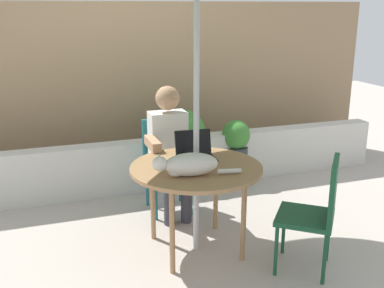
{
  "coord_description": "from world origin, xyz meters",
  "views": [
    {
      "loc": [
        -1.13,
        -3.19,
        1.9
      ],
      "look_at": [
        0.0,
        0.1,
        0.86
      ],
      "focal_mm": 43.31,
      "sensor_mm": 36.0,
      "label": 1
    }
  ],
  "objects_px": {
    "chair_occupied": "(166,157)",
    "cat": "(188,165)",
    "chair_empty": "(318,207)",
    "laptop": "(195,150)",
    "patio_table": "(196,173)",
    "potted_plant_near_fence": "(182,142)",
    "person_seated": "(170,145)",
    "potted_plant_by_chair": "(236,149)"
  },
  "relations": [
    {
      "from": "chair_occupied",
      "to": "cat",
      "type": "height_order",
      "value": "cat"
    },
    {
      "from": "chair_empty",
      "to": "laptop",
      "type": "xyz_separation_m",
      "value": [
        -0.67,
        0.79,
        0.27
      ]
    },
    {
      "from": "chair_occupied",
      "to": "patio_table",
      "type": "bearing_deg",
      "value": -90.0
    },
    {
      "from": "patio_table",
      "to": "cat",
      "type": "relative_size",
      "value": 1.59
    },
    {
      "from": "chair_occupied",
      "to": "chair_empty",
      "type": "height_order",
      "value": "same"
    },
    {
      "from": "potted_plant_near_fence",
      "to": "cat",
      "type": "bearing_deg",
      "value": -106.18
    },
    {
      "from": "chair_occupied",
      "to": "potted_plant_near_fence",
      "type": "height_order",
      "value": "chair_occupied"
    },
    {
      "from": "person_seated",
      "to": "chair_empty",
      "type": "bearing_deg",
      "value": -60.91
    },
    {
      "from": "laptop",
      "to": "cat",
      "type": "xyz_separation_m",
      "value": [
        -0.19,
        -0.39,
        0.02
      ]
    },
    {
      "from": "chair_empty",
      "to": "cat",
      "type": "bearing_deg",
      "value": 154.7
    },
    {
      "from": "chair_occupied",
      "to": "potted_plant_near_fence",
      "type": "relative_size",
      "value": 1.05
    },
    {
      "from": "patio_table",
      "to": "potted_plant_near_fence",
      "type": "relative_size",
      "value": 1.24
    },
    {
      "from": "chair_empty",
      "to": "potted_plant_near_fence",
      "type": "bearing_deg",
      "value": 100.13
    },
    {
      "from": "chair_empty",
      "to": "person_seated",
      "type": "xyz_separation_m",
      "value": [
        -0.73,
        1.3,
        0.17
      ]
    },
    {
      "from": "laptop",
      "to": "cat",
      "type": "distance_m",
      "value": 0.43
    },
    {
      "from": "patio_table",
      "to": "laptop",
      "type": "xyz_separation_m",
      "value": [
        0.06,
        0.21,
        0.12
      ]
    },
    {
      "from": "patio_table",
      "to": "potted_plant_by_chair",
      "type": "bearing_deg",
      "value": 54.76
    },
    {
      "from": "patio_table",
      "to": "chair_empty",
      "type": "xyz_separation_m",
      "value": [
        0.73,
        -0.58,
        -0.15
      ]
    },
    {
      "from": "laptop",
      "to": "potted_plant_near_fence",
      "type": "relative_size",
      "value": 0.38
    },
    {
      "from": "chair_occupied",
      "to": "laptop",
      "type": "relative_size",
      "value": 2.75
    },
    {
      "from": "chair_empty",
      "to": "laptop",
      "type": "height_order",
      "value": "laptop"
    },
    {
      "from": "cat",
      "to": "potted_plant_by_chair",
      "type": "relative_size",
      "value": 0.92
    },
    {
      "from": "patio_table",
      "to": "potted_plant_by_chair",
      "type": "distance_m",
      "value": 1.64
    },
    {
      "from": "person_seated",
      "to": "potted_plant_near_fence",
      "type": "distance_m",
      "value": 0.88
    },
    {
      "from": "chair_occupied",
      "to": "laptop",
      "type": "bearing_deg",
      "value": -84.96
    },
    {
      "from": "potted_plant_near_fence",
      "to": "patio_table",
      "type": "bearing_deg",
      "value": -103.39
    },
    {
      "from": "patio_table",
      "to": "potted_plant_by_chair",
      "type": "relative_size",
      "value": 1.47
    },
    {
      "from": "person_seated",
      "to": "laptop",
      "type": "relative_size",
      "value": 3.82
    },
    {
      "from": "potted_plant_near_fence",
      "to": "chair_empty",
      "type": "bearing_deg",
      "value": -79.87
    },
    {
      "from": "laptop",
      "to": "potted_plant_near_fence",
      "type": "bearing_deg",
      "value": 77.04
    },
    {
      "from": "chair_occupied",
      "to": "cat",
      "type": "distance_m",
      "value": 1.1
    },
    {
      "from": "person_seated",
      "to": "cat",
      "type": "xyz_separation_m",
      "value": [
        -0.13,
        -0.9,
        0.12
      ]
    },
    {
      "from": "person_seated",
      "to": "patio_table",
      "type": "bearing_deg",
      "value": -90.0
    },
    {
      "from": "potted_plant_by_chair",
      "to": "cat",
      "type": "bearing_deg",
      "value": -125.31
    },
    {
      "from": "chair_empty",
      "to": "chair_occupied",
      "type": "bearing_deg",
      "value": 116.41
    },
    {
      "from": "cat",
      "to": "potted_plant_by_chair",
      "type": "bearing_deg",
      "value": 54.69
    },
    {
      "from": "chair_empty",
      "to": "cat",
      "type": "relative_size",
      "value": 1.35
    },
    {
      "from": "chair_occupied",
      "to": "potted_plant_by_chair",
      "type": "height_order",
      "value": "chair_occupied"
    },
    {
      "from": "laptop",
      "to": "potted_plant_by_chair",
      "type": "height_order",
      "value": "laptop"
    },
    {
      "from": "patio_table",
      "to": "chair_empty",
      "type": "bearing_deg",
      "value": -38.8
    },
    {
      "from": "laptop",
      "to": "patio_table",
      "type": "bearing_deg",
      "value": -106.02
    },
    {
      "from": "patio_table",
      "to": "cat",
      "type": "bearing_deg",
      "value": -125.86
    }
  ]
}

